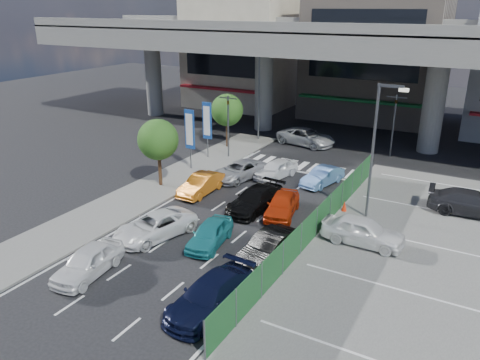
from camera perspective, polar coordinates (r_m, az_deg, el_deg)
The scene contains 30 objects.
ground at distance 26.70m, azimuth -3.13°, elevation -6.16°, with size 120.00×120.00×0.00m, color black.
parking_lot at distance 25.15m, azimuth 21.57°, elevation -9.43°, with size 12.00×28.00×0.06m, color #595A57.
sidewalk_left at distance 33.43m, azimuth -9.61°, elevation -0.64°, with size 4.00×30.00×0.12m, color #595A57.
fence_run at distance 24.98m, azimuth 8.48°, elevation -6.04°, with size 0.16×22.00×1.80m, color #1C5225, non-canonical shape.
expressway at distance 44.10m, azimuth 12.73°, elevation 15.90°, with size 64.00×14.00×10.75m.
building_west at distance 59.76m, azimuth 0.30°, elevation 15.30°, with size 12.00×10.90×13.00m.
building_center at distance 54.74m, azimuth 16.18°, elevation 15.09°, with size 14.00×10.90×15.00m.
traffic_light_left at distance 38.18m, azimuth -1.46°, elevation 8.38°, with size 1.60×1.24×5.20m.
traffic_light_right at distance 40.54m, azimuth 18.40°, elevation 8.07°, with size 1.60×1.24×5.20m.
street_lamp_right at distance 27.62m, azimuth 16.34°, elevation 4.57°, with size 1.65×0.22×8.00m.
street_lamp_left at distance 43.24m, azimuth 2.53°, elevation 10.94°, with size 1.65×0.22×8.00m.
signboard_near at distance 35.65m, azimuth -6.15°, elevation 5.95°, with size 0.80×0.14×4.70m.
signboard_far at distance 38.27m, azimuth -4.04°, elevation 7.03°, with size 0.80×0.14×4.70m.
tree_near at distance 32.39m, azimuth -9.96°, elevation 4.85°, with size 2.80×2.80×4.80m.
tree_far at distance 41.19m, azimuth -1.59°, elevation 8.51°, with size 2.80×2.80×4.80m.
van_white_back_left at distance 23.39m, azimuth -18.04°, elevation -9.45°, with size 1.63×4.05×1.38m, color white.
minivan_navy_back at distance 20.03m, azimuth -3.67°, elevation -13.84°, with size 1.93×4.76×1.38m, color black.
sedan_white_mid_left at distance 26.09m, azimuth -10.32°, elevation -5.54°, with size 2.19×4.75×1.32m, color white.
taxi_teal_mid at distance 24.92m, azimuth -3.69°, elevation -6.55°, with size 1.53×3.81×1.30m, color teal.
hatch_black_mid_right at distance 23.57m, azimuth 3.60°, elevation -8.13°, with size 1.46×4.19×1.38m, color black.
taxi_orange_left at distance 31.57m, azimuth -4.76°, elevation -0.52°, with size 1.41×4.05×1.34m, color orange.
sedan_black_mid at distance 29.01m, azimuth 1.87°, elevation -2.38°, with size 1.93×4.76×1.38m, color black.
taxi_orange_right at distance 28.36m, azimuth 5.17°, elevation -3.01°, with size 1.63×4.05×1.38m, color red.
wagon_silver_front_left at distance 34.18m, azimuth -0.08°, elevation 1.17°, with size 2.12×4.60×1.28m, color #A1A2A8.
sedan_white_front_mid at distance 34.46m, azimuth 4.40°, elevation 1.33°, with size 1.59×3.94×1.34m, color white.
kei_truck_front_right at distance 33.52m, azimuth 10.02°, elevation 0.43°, with size 1.33×3.81×1.26m, color #557FC3.
crossing_wagon_silver at distance 43.02m, azimuth 8.06°, elevation 5.21°, with size 2.47×5.35×1.49m, color #B2B5BA.
parked_sedan_white at distance 25.66m, azimuth 14.76°, elevation -6.03°, with size 1.75×4.36×1.48m, color white.
parked_sedan_dgrey at distance 31.48m, azimuth 26.44°, elevation -2.55°, with size 2.05×5.03×1.46m, color #29282C.
traffic_cone at distance 29.54m, azimuth 12.60°, elevation -3.11°, with size 0.33×0.33×0.63m, color red.
Camera 1 is at (12.94, -20.03, 12.00)m, focal length 35.00 mm.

